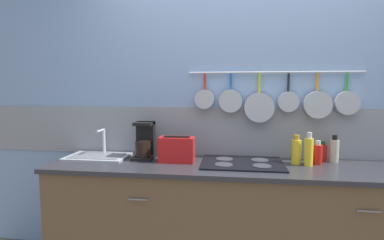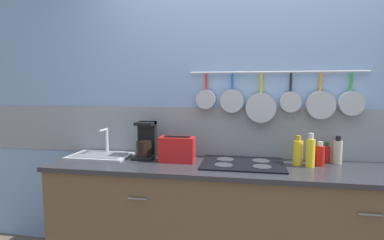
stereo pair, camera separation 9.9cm
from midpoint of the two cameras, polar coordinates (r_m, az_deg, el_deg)
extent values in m
cube|color=#84A3CC|center=(2.54, 9.06, 2.38)|extent=(7.20, 0.06, 2.60)
cube|color=gray|center=(2.56, 8.98, -2.27)|extent=(7.20, 0.07, 0.41)
cylinder|color=#B7BABF|center=(2.50, 14.27, 8.80)|extent=(1.37, 0.02, 0.02)
cylinder|color=red|center=(2.50, 1.29, 7.30)|extent=(0.02, 0.02, 0.13)
cylinder|color=#B7BABF|center=(2.48, 1.22, 3.96)|extent=(0.16, 0.05, 0.16)
cylinder|color=#1959B2|center=(2.48, 6.26, 7.31)|extent=(0.02, 0.02, 0.13)
cylinder|color=#B7BABF|center=(2.46, 6.21, 3.63)|extent=(0.19, 0.04, 0.19)
cylinder|color=gold|center=(2.49, 11.60, 6.91)|extent=(0.02, 0.02, 0.16)
cylinder|color=#B7BABF|center=(2.46, 11.55, 2.34)|extent=(0.24, 0.06, 0.24)
cylinder|color=black|center=(2.51, 16.82, 6.87)|extent=(0.02, 0.02, 0.15)
cylinder|color=#B7BABF|center=(2.49, 16.80, 3.34)|extent=(0.16, 0.05, 0.16)
cylinder|color=orange|center=(2.56, 21.75, 6.73)|extent=(0.02, 0.02, 0.14)
cylinder|color=#B7BABF|center=(2.53, 21.76, 2.72)|extent=(0.21, 0.06, 0.21)
cylinder|color=green|center=(2.62, 26.48, 6.51)|extent=(0.02, 0.02, 0.14)
cylinder|color=#B7BABF|center=(2.60, 26.49, 2.92)|extent=(0.18, 0.05, 0.18)
cube|color=brown|center=(2.43, 8.89, -19.19)|extent=(2.97, 0.56, 0.85)
cylinder|color=slate|center=(2.17, -11.53, -14.66)|extent=(0.14, 0.01, 0.01)
cylinder|color=slate|center=(2.21, 29.53, -14.94)|extent=(0.14, 0.01, 0.01)
cube|color=#2D2D33|center=(2.28, 9.08, -9.05)|extent=(3.01, 0.60, 0.03)
cube|color=#B7BABF|center=(2.64, -18.51, -6.62)|extent=(0.50, 0.33, 0.01)
cube|color=slate|center=(2.64, -18.52, -6.42)|extent=(0.42, 0.27, 0.00)
cylinder|color=#B7BABF|center=(2.73, -17.44, -3.92)|extent=(0.03, 0.03, 0.23)
cylinder|color=#B7BABF|center=(2.66, -18.12, -1.97)|extent=(0.02, 0.13, 0.02)
cube|color=black|center=(2.49, -10.29, -7.05)|extent=(0.16, 0.20, 0.02)
cube|color=black|center=(2.53, -9.90, -3.67)|extent=(0.15, 0.07, 0.30)
cylinder|color=black|center=(2.46, -10.50, -5.47)|extent=(0.12, 0.12, 0.13)
cube|color=black|center=(2.47, -10.27, -0.67)|extent=(0.15, 0.15, 0.02)
cube|color=red|center=(2.35, -4.14, -5.63)|extent=(0.27, 0.14, 0.20)
cube|color=black|center=(2.31, -4.29, -3.32)|extent=(0.20, 0.03, 0.00)
cube|color=black|center=(2.35, -4.04, -3.12)|extent=(0.20, 0.03, 0.00)
cube|color=black|center=(2.38, -7.57, -4.57)|extent=(0.02, 0.02, 0.02)
cube|color=black|center=(2.33, 8.35, -8.12)|extent=(0.61, 0.45, 0.01)
cylinder|color=#38383D|center=(2.24, 4.81, -8.43)|extent=(0.14, 0.14, 0.00)
cylinder|color=#38383D|center=(2.25, 11.95, -8.52)|extent=(0.14, 0.14, 0.00)
cylinder|color=#38383D|center=(2.42, 5.03, -7.37)|extent=(0.14, 0.14, 0.00)
cylinder|color=#38383D|center=(2.42, 11.63, -7.45)|extent=(0.14, 0.14, 0.00)
cylinder|color=yellow|center=(2.41, 18.13, -5.80)|extent=(0.07, 0.07, 0.18)
cylinder|color=#B28C19|center=(2.39, 18.22, -3.20)|extent=(0.04, 0.04, 0.04)
cylinder|color=yellow|center=(2.37, 20.24, -5.76)|extent=(0.06, 0.06, 0.21)
cylinder|color=beige|center=(2.35, 20.35, -2.78)|extent=(0.03, 0.03, 0.05)
cylinder|color=red|center=(2.45, 21.74, -6.15)|extent=(0.07, 0.07, 0.15)
cylinder|color=beige|center=(2.43, 21.82, -4.06)|extent=(0.04, 0.04, 0.03)
cylinder|color=red|center=(2.59, 22.68, -5.79)|extent=(0.06, 0.06, 0.13)
cylinder|color=#194C19|center=(2.57, 22.75, -4.10)|extent=(0.03, 0.03, 0.03)
cylinder|color=#BFB799|center=(2.57, 24.47, -5.39)|extent=(0.07, 0.07, 0.17)
cylinder|color=black|center=(2.55, 24.58, -3.05)|extent=(0.04, 0.04, 0.04)
camera|label=1|loc=(0.05, -91.27, -0.13)|focal=28.00mm
camera|label=2|loc=(0.05, 88.73, 0.13)|focal=28.00mm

